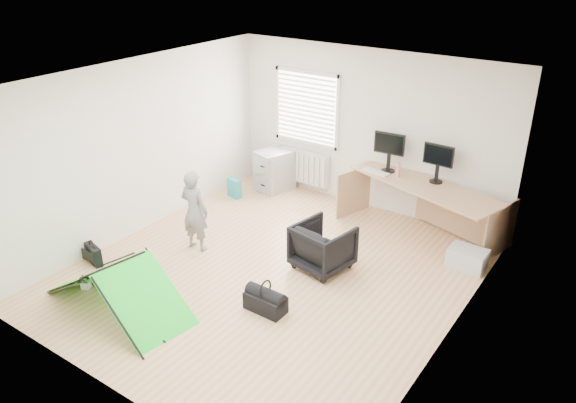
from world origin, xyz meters
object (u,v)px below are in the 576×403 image
Objects in this scene: laptop_bag at (93,254)px; person at (195,211)px; monitor_right at (437,169)px; desk at (422,209)px; monitor_left at (389,157)px; office_chair at (323,247)px; thermos at (398,170)px; kite at (117,286)px; filing_cabinet at (274,170)px; duffel_bag at (266,303)px; storage_crate at (467,258)px.

person is at bearing 66.67° from laptop_bag.
desk is at bearing -120.77° from monitor_right.
desk is 4.87× the size of monitor_left.
monitor_right is 0.64× the size of office_chair.
monitor_left reaches higher than monitor_right.
office_chair is at bearing -98.01° from thermos.
laptop_bag is (-1.15, 0.51, -0.18)m from kite.
monitor_left is at bearing 78.61° from kite.
office_chair is at bearing -94.79° from desk.
filing_cabinet is at bearing 107.66° from kite.
desk is at bearing -5.30° from thermos.
monitor_right is 3.48m from duffel_bag.
desk reaches higher than filing_cabinet.
filing_cabinet is 3.09m from monitor_right.
filing_cabinet is at bearing -86.25° from person.
person reaches higher than desk.
person reaches higher than duffel_bag.
filing_cabinet reaches higher than office_chair.
duffel_bag is at bearing 42.41° from kite.
monitor_left reaches higher than kite.
thermos is 3.23m from duffel_bag.
office_chair is 0.36× the size of kite.
desk is at bearing -16.63° from monitor_left.
kite reaches higher than storage_crate.
person is 2.42× the size of storage_crate.
storage_crate is at bearing 48.44° from laptop_bag.
thermos reaches higher than laptop_bag.
monitor_left is at bearing -176.49° from monitor_right.
monitor_left is (2.21, 0.09, 0.70)m from filing_cabinet.
person is (0.33, -2.45, 0.25)m from filing_cabinet.
filing_cabinet is 3.24× the size of thermos.
thermos reaches higher than desk.
desk is 1.96× the size of person.
laptop_bag is at bearing 166.05° from kite.
kite is at bearing 93.76° from person.
monitor_left is at bearing 20.83° from filing_cabinet.
laptop_bag is (-0.92, -1.16, -0.49)m from person.
thermos reaches higher than storage_crate.
person is at bearing -133.83° from monitor_right.
thermos is 0.18× the size of person.
laptop_bag is (-2.77, -1.77, -0.20)m from office_chair.
desk reaches higher than storage_crate.
laptop_bag is at bearing -146.68° from storage_crate.
kite is (-2.46, -4.23, -0.75)m from monitor_right.
office_chair is (-0.72, -1.78, -0.08)m from desk.
monitor_right is 4.95m from kite.
filing_cabinet reaches higher than kite.
monitor_right is at bearing 20.47° from filing_cabinet.
monitor_left is 2.07m from office_chair.
laptop_bag is 0.70× the size of duffel_bag.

